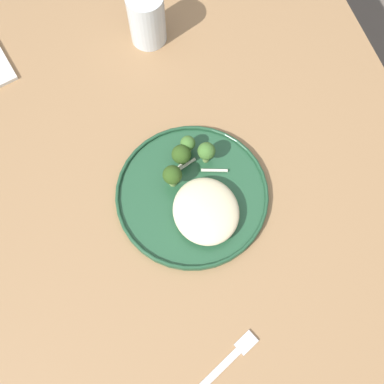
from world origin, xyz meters
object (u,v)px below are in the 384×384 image
object	(u,v)px
seared_scallop_large_seared	(186,223)
seared_scallop_tiny_bay	(198,188)
seared_scallop_center_golden	(192,203)
broccoli_floret_left_leaning	(206,152)
broccoli_floret_front_edge	(188,144)
dinner_fork	(217,371)
seared_scallop_front_small	(216,217)
water_glass	(147,21)
broccoli_floret_rear_charred	(172,175)
dinner_plate	(192,194)
broccoli_floret_center_pile	(181,155)

from	to	relation	value
seared_scallop_large_seared	seared_scallop_tiny_bay	bearing A→B (deg)	143.54
seared_scallop_center_golden	broccoli_floret_left_leaning	distance (m)	0.10
broccoli_floret_front_edge	dinner_fork	xyz separation A→B (m)	(0.40, -0.07, -0.04)
seared_scallop_front_small	dinner_fork	bearing A→B (deg)	-17.53
seared_scallop_center_golden	water_glass	xyz separation A→B (m)	(-0.41, 0.03, 0.03)
seared_scallop_large_seared	broccoli_floret_front_edge	size ratio (longest dim) A/B	0.58
seared_scallop_front_small	broccoli_floret_rear_charred	size ratio (longest dim) A/B	0.62
broccoli_floret_rear_charred	seared_scallop_center_golden	bearing A→B (deg)	20.76
broccoli_floret_front_edge	dinner_fork	distance (m)	0.41
dinner_plate	broccoli_floret_center_pile	bearing A→B (deg)	179.19
water_glass	dinner_fork	distance (m)	0.70
broccoli_floret_left_leaning	broccoli_floret_center_pile	bearing A→B (deg)	-103.82
water_glass	dinner_fork	size ratio (longest dim) A/B	0.66
seared_scallop_large_seared	seared_scallop_center_golden	distance (m)	0.04
seared_scallop_tiny_bay	dinner_fork	bearing A→B (deg)	-11.87
seared_scallop_center_golden	broccoli_floret_center_pile	world-z (taller)	broccoli_floret_center_pile
seared_scallop_center_golden	broccoli_floret_center_pile	xyz separation A→B (m)	(-0.09, 0.01, 0.02)
broccoli_floret_center_pile	broccoli_floret_rear_charred	bearing A→B (deg)	-36.19
dinner_fork	broccoli_floret_left_leaning	bearing A→B (deg)	164.99
seared_scallop_front_small	seared_scallop_tiny_bay	distance (m)	0.06
broccoli_floret_front_edge	water_glass	distance (m)	0.30
dinner_plate	seared_scallop_tiny_bay	xyz separation A→B (m)	(-0.00, 0.01, 0.01)
seared_scallop_front_small	water_glass	distance (m)	0.45
broccoli_floret_front_edge	water_glass	xyz separation A→B (m)	(-0.30, 0.00, 0.01)
seared_scallop_center_golden	seared_scallop_tiny_bay	distance (m)	0.03
seared_scallop_center_golden	dinner_fork	world-z (taller)	seared_scallop_center_golden
broccoli_floret_left_leaning	water_glass	distance (m)	0.33
broccoli_floret_center_pile	seared_scallop_front_small	bearing A→B (deg)	11.10
seared_scallop_large_seared	dinner_fork	bearing A→B (deg)	-5.17
seared_scallop_front_small	broccoli_floret_front_edge	world-z (taller)	broccoli_floret_front_edge
broccoli_floret_front_edge	broccoli_floret_rear_charred	bearing A→B (deg)	-39.27
seared_scallop_tiny_bay	broccoli_floret_left_leaning	bearing A→B (deg)	149.70
seared_scallop_large_seared	broccoli_floret_rear_charred	bearing A→B (deg)	178.97
seared_scallop_tiny_bay	broccoli_floret_front_edge	xyz separation A→B (m)	(-0.09, 0.01, 0.02)
broccoli_floret_front_edge	water_glass	world-z (taller)	water_glass
broccoli_floret_center_pile	broccoli_floret_front_edge	xyz separation A→B (m)	(-0.02, 0.02, -0.00)
seared_scallop_center_golden	broccoli_floret_front_edge	bearing A→B (deg)	166.64
seared_scallop_large_seared	broccoli_floret_center_pile	bearing A→B (deg)	166.50
dinner_plate	water_glass	distance (m)	0.39
seared_scallop_center_golden	dinner_plate	bearing A→B (deg)	162.52
dinner_plate	dinner_fork	bearing A→B (deg)	-9.59
seared_scallop_tiny_bay	dinner_plate	bearing A→B (deg)	-78.40
seared_scallop_front_small	broccoli_floret_left_leaning	size ratio (longest dim) A/B	0.64
broccoli_floret_center_pile	water_glass	xyz separation A→B (m)	(-0.32, 0.02, 0.01)
seared_scallop_center_golden	dinner_fork	size ratio (longest dim) A/B	0.13
seared_scallop_large_seared	dinner_fork	distance (m)	0.26
seared_scallop_large_seared	broccoli_floret_front_edge	bearing A→B (deg)	161.34
seared_scallop_large_seared	seared_scallop_front_small	xyz separation A→B (m)	(0.00, 0.06, -0.00)
dinner_plate	broccoli_floret_center_pile	world-z (taller)	broccoli_floret_center_pile
seared_scallop_large_seared	water_glass	distance (m)	0.45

